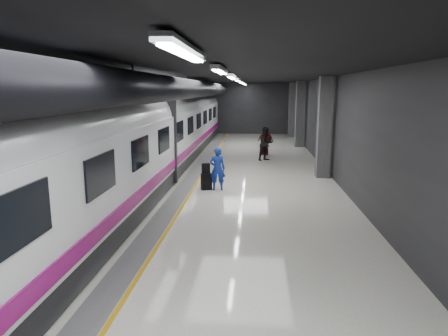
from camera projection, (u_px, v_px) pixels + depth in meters
name	position (u px, v px, depth m)	size (l,w,h in m)	color
ground	(218.00, 185.00, 16.61)	(40.00, 40.00, 0.00)	white
platform_hall	(214.00, 99.00, 16.88)	(10.02, 40.02, 4.51)	black
train	(140.00, 135.00, 16.45)	(3.05, 38.00, 4.05)	black
traveler_main	(217.00, 169.00, 15.72)	(0.62, 0.41, 1.70)	#1731AF
suitcase_main	(206.00, 182.00, 15.85)	(0.40, 0.25, 0.66)	black
shoulder_bag	(206.00, 168.00, 15.76)	(0.31, 0.16, 0.41)	black
traveler_far_a	(266.00, 144.00, 22.27)	(0.92, 0.72, 1.89)	black
traveler_far_b	(265.00, 141.00, 24.27)	(0.99, 0.41, 1.69)	maroon
suitcase_far	(268.00, 139.00, 30.21)	(0.37, 0.24, 0.54)	black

